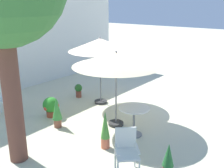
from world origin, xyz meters
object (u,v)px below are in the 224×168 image
potted_plant_2 (51,106)px  patio_umbrella_0 (116,60)px  potted_plant_4 (78,90)px  potted_plant_0 (57,111)px  patio_umbrella_1 (100,45)px  potted_plant_1 (105,129)px  potted_plant_3 (168,159)px  patio_chair_0 (8,98)px  patio_chair_1 (126,148)px  cafe_table_0 (134,116)px

potted_plant_2 → patio_umbrella_0: bearing=-68.5°
patio_umbrella_0 → potted_plant_4: (1.03, 2.52, -1.62)m
potted_plant_0 → patio_umbrella_1: bearing=6.7°
potted_plant_1 → potted_plant_4: (2.20, 3.09, -0.20)m
patio_umbrella_0 → potted_plant_2: 2.60m
potted_plant_0 → patio_umbrella_0: bearing=-47.4°
potted_plant_3 → potted_plant_0: bearing=87.9°
patio_umbrella_1 → patio_chair_0: size_ratio=2.60×
patio_umbrella_0 → potted_plant_4: patio_umbrella_0 is taller
potted_plant_4 → potted_plant_1: bearing=-125.4°
potted_plant_0 → potted_plant_2: bearing=63.3°
patio_chair_1 → potted_plant_0: 2.78m
potted_plant_3 → potted_plant_4: size_ratio=1.48×
potted_plant_1 → potted_plant_0: bearing=88.5°
potted_plant_2 → potted_plant_3: size_ratio=0.85×
patio_umbrella_0 → potted_plant_0: size_ratio=2.75×
cafe_table_0 → patio_chair_1: (-1.44, -0.77, -0.01)m
potted_plant_0 → potted_plant_2: (0.36, 0.71, -0.13)m
patio_chair_0 → potted_plant_1: 3.82m
patio_umbrella_1 → potted_plant_2: patio_umbrella_1 is taller
patio_chair_1 → potted_plant_3: (0.39, -0.75, -0.16)m
patio_chair_1 → potted_plant_3: 0.86m
potted_plant_0 → cafe_table_0: bearing=-64.8°
patio_umbrella_1 → patio_chair_1: size_ratio=2.45×
patio_umbrella_1 → potted_plant_4: (-0.05, 1.04, -1.75)m
patio_umbrella_0 → patio_chair_1: bearing=-137.4°
patio_chair_1 → potted_plant_2: bearing=75.8°
potted_plant_4 → patio_umbrella_1: bearing=-87.5°
patio_chair_0 → patio_chair_1: patio_chair_1 is taller
patio_umbrella_1 → potted_plant_1: bearing=-137.6°
patio_umbrella_0 → cafe_table_0: (-0.20, -0.74, -1.36)m
patio_umbrella_1 → patio_chair_1: bearing=-132.2°
potted_plant_2 → potted_plant_3: potted_plant_3 is taller
potted_plant_0 → potted_plant_4: potted_plant_0 is taller
patio_chair_1 → patio_chair_0: bearing=86.8°
cafe_table_0 → patio_chair_1: patio_chair_1 is taller
cafe_table_0 → potted_plant_2: 2.74m
patio_chair_1 → potted_plant_2: (0.87, 3.44, -0.19)m
patio_umbrella_0 → cafe_table_0: patio_umbrella_0 is taller
patio_chair_0 → patio_chair_1: (-0.27, -4.76, 0.04)m
patio_umbrella_0 → potted_plant_4: 3.17m
cafe_table_0 → potted_plant_2: size_ratio=1.30×
potted_plant_3 → potted_plant_4: 5.30m
potted_plant_0 → potted_plant_2: size_ratio=1.40×
patio_umbrella_1 → patio_chair_0: patio_umbrella_1 is taller
potted_plant_4 → patio_chair_0: bearing=163.1°
patio_umbrella_0 → patio_umbrella_1: patio_umbrella_1 is taller
patio_umbrella_0 → patio_chair_1: patio_umbrella_0 is taller
potted_plant_3 → patio_umbrella_0: bearing=61.0°
potted_plant_3 → patio_chair_0: bearing=91.2°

